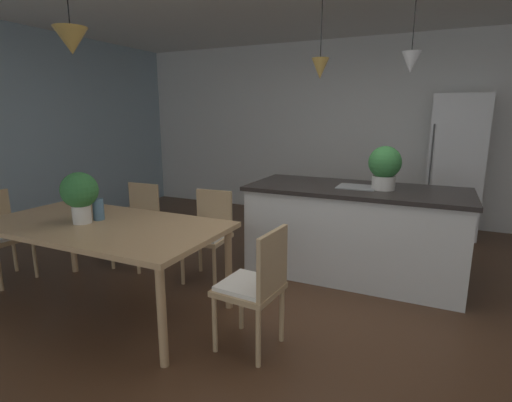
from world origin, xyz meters
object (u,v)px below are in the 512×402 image
(dining_table, at_px, (103,230))
(vase_on_dining_table, at_px, (98,209))
(potted_plant_on_island, at_px, (385,166))
(chair_kitchen_end, at_px, (255,285))
(refrigerator, at_px, (455,166))
(potted_plant_on_table, at_px, (80,193))
(chair_window_end, at_px, (0,233))
(kitchen_island, at_px, (354,230))
(chair_far_left, at_px, (137,222))
(chair_far_right, at_px, (209,232))

(dining_table, xyz_separation_m, vase_on_dining_table, (-0.11, 0.07, 0.15))
(dining_table, relative_size, potted_plant_on_island, 4.84)
(chair_kitchen_end, xyz_separation_m, refrigerator, (1.25, 3.55, 0.45))
(potted_plant_on_table, height_order, vase_on_dining_table, potted_plant_on_table)
(chair_window_end, height_order, kitchen_island, kitchen_island)
(chair_far_left, relative_size, kitchen_island, 0.42)
(chair_kitchen_end, height_order, chair_far_right, same)
(potted_plant_on_island, height_order, vase_on_dining_table, potted_plant_on_island)
(chair_kitchen_end, distance_m, chair_far_right, 1.28)
(kitchen_island, distance_m, refrigerator, 2.21)
(chair_kitchen_end, relative_size, chair_window_end, 1.00)
(chair_window_end, distance_m, chair_far_right, 2.01)
(potted_plant_on_table, bearing_deg, vase_on_dining_table, 72.37)
(refrigerator, xyz_separation_m, potted_plant_on_island, (-0.66, -1.96, 0.20))
(chair_far_left, bearing_deg, potted_plant_on_island, 16.38)
(chair_far_left, xyz_separation_m, potted_plant_on_table, (0.30, -0.94, 0.51))
(chair_kitchen_end, bearing_deg, vase_on_dining_table, 177.10)
(chair_kitchen_end, xyz_separation_m, potted_plant_on_table, (-1.51, -0.06, 0.51))
(chair_far_left, distance_m, vase_on_dining_table, 0.95)
(dining_table, relative_size, chair_window_end, 2.28)
(chair_far_right, height_order, refrigerator, refrigerator)
(chair_far_left, relative_size, chair_window_end, 1.00)
(dining_table, relative_size, chair_far_left, 2.28)
(dining_table, distance_m, refrigerator, 4.42)
(dining_table, xyz_separation_m, refrigerator, (2.61, 3.55, 0.25))
(chair_window_end, height_order, vase_on_dining_table, vase_on_dining_table)
(chair_far_left, height_order, chair_far_right, same)
(chair_window_end, height_order, potted_plant_on_island, potted_plant_on_island)
(kitchen_island, xyz_separation_m, potted_plant_on_table, (-1.86, -1.65, 0.53))
(potted_plant_on_island, bearing_deg, refrigerator, 71.44)
(potted_plant_on_island, bearing_deg, chair_far_left, -163.62)
(dining_table, distance_m, potted_plant_on_table, 0.35)
(dining_table, height_order, potted_plant_on_table, potted_plant_on_table)
(refrigerator, height_order, vase_on_dining_table, refrigerator)
(chair_far_right, relative_size, potted_plant_on_table, 2.10)
(refrigerator, relative_size, potted_plant_on_island, 4.51)
(dining_table, distance_m, vase_on_dining_table, 0.20)
(chair_window_end, distance_m, vase_on_dining_table, 1.30)
(chair_kitchen_end, bearing_deg, refrigerator, 70.60)
(chair_window_end, distance_m, potted_plant_on_table, 1.32)
(chair_kitchen_end, relative_size, kitchen_island, 0.42)
(chair_window_end, relative_size, kitchen_island, 0.42)
(potted_plant_on_island, distance_m, vase_on_dining_table, 2.58)
(chair_far_right, xyz_separation_m, potted_plant_on_island, (1.51, 0.71, 0.65))
(dining_table, bearing_deg, chair_far_right, 63.32)
(potted_plant_on_island, relative_size, potted_plant_on_table, 0.99)
(chair_kitchen_end, relative_size, refrigerator, 0.47)
(refrigerator, bearing_deg, chair_kitchen_end, -109.40)
(chair_kitchen_end, distance_m, vase_on_dining_table, 1.51)
(dining_table, bearing_deg, potted_plant_on_island, 39.10)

